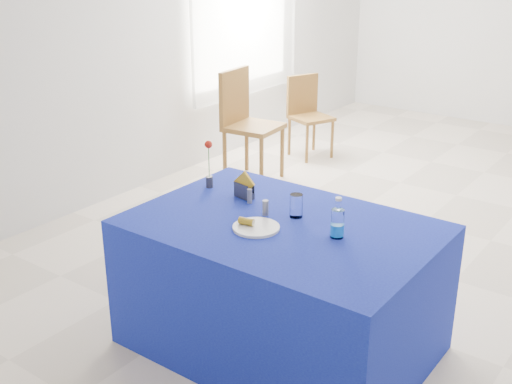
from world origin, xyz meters
TOP-DOWN VIEW (x-y plane):
  - floor at (0.00, 0.00)m, footprint 7.00×7.00m
  - room_shell at (0.00, 0.00)m, footprint 7.00×7.00m
  - window_pane at (-2.47, 0.80)m, footprint 0.04×1.50m
  - curtain at (-2.40, 0.80)m, footprint 0.04×1.75m
  - plate at (-0.06, -2.24)m, footprint 0.25×0.25m
  - drinking_glass at (0.03, -1.98)m, footprint 0.07×0.07m
  - salt_shaker at (-0.30, -1.97)m, footprint 0.03×0.03m
  - pepper_shaker at (-0.12, -2.06)m, footprint 0.03×0.03m
  - blue_table at (0.01, -2.10)m, footprint 1.60×1.10m
  - water_bottle at (0.33, -2.08)m, footprint 0.07×0.07m
  - napkin_holder at (-0.37, -1.92)m, footprint 0.15×0.07m
  - rose_vase at (-0.64, -1.92)m, footprint 0.05×0.05m
  - chair_win_a at (-1.85, 0.02)m, footprint 0.52×0.52m
  - chair_win_b at (-1.76, 1.00)m, footprint 0.50×0.50m
  - banana_pieces at (-0.11, -2.25)m, footprint 0.09×0.05m

SIDE VIEW (x-z plane):
  - floor at x=0.00m, z-range 0.00..0.00m
  - blue_table at x=0.01m, z-range 0.00..0.76m
  - chair_win_b at x=-1.76m, z-range 0.07..0.92m
  - chair_win_a at x=-1.85m, z-range 0.08..1.13m
  - plate at x=-0.06m, z-range 0.76..0.77m
  - banana_pieces at x=-0.11m, z-range 0.77..0.81m
  - salt_shaker at x=-0.30m, z-range 0.76..0.84m
  - pepper_shaker at x=-0.12m, z-range 0.76..0.84m
  - napkin_holder at x=-0.37m, z-range 0.73..0.89m
  - drinking_glass at x=0.03m, z-range 0.76..0.89m
  - water_bottle at x=0.33m, z-range 0.72..0.94m
  - rose_vase at x=-0.64m, z-range 0.75..1.05m
  - window_pane at x=-2.47m, z-range 0.75..2.35m
  - curtain at x=-2.40m, z-range 0.62..2.48m
  - room_shell at x=0.00m, z-range -1.75..5.25m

